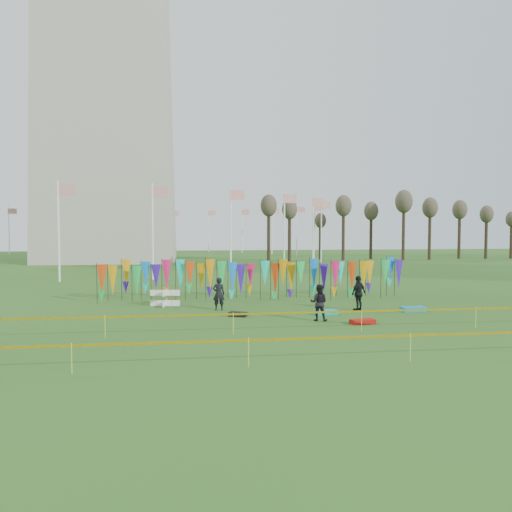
{
  "coord_description": "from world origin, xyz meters",
  "views": [
    {
      "loc": [
        -3.83,
        -21.27,
        4.14
      ],
      "look_at": [
        -0.11,
        6.0,
        2.7
      ],
      "focal_mm": 35.0,
      "sensor_mm": 36.0,
      "label": 1
    }
  ],
  "objects": [
    {
      "name": "caution_tape_far",
      "position": [
        -0.22,
        -6.55,
        0.78
      ],
      "size": [
        26.0,
        0.02,
        0.9
      ],
      "color": "yellow",
      "rests_on": "ground"
    },
    {
      "name": "person_mid",
      "position": [
        2.05,
        0.68,
        0.83
      ],
      "size": [
        0.94,
        0.77,
        1.67
      ],
      "primitive_type": "imported",
      "rotation": [
        0.0,
        0.0,
        2.76
      ],
      "color": "black",
      "rests_on": "ground"
    },
    {
      "name": "kite_bag_turquoise",
      "position": [
        2.84,
        2.23,
        0.11
      ],
      "size": [
        1.17,
        0.73,
        0.22
      ],
      "primitive_type": "cube",
      "rotation": [
        0.0,
        0.0,
        0.18
      ],
      "color": "#0BA8AA",
      "rests_on": "ground"
    },
    {
      "name": "flagpole_ring",
      "position": [
        -14.0,
        48.0,
        4.0
      ],
      "size": [
        57.4,
        56.16,
        8.0
      ],
      "color": "white",
      "rests_on": "ground"
    },
    {
      "name": "box_kite",
      "position": [
        -5.09,
        5.99,
        0.45
      ],
      "size": [
        0.82,
        0.82,
        0.91
      ],
      "rotation": [
        0.0,
        0.0,
        -0.12
      ],
      "color": "red",
      "rests_on": "ground"
    },
    {
      "name": "kite_bag_black",
      "position": [
        -1.49,
        2.35,
        0.1
      ],
      "size": [
        0.96,
        0.78,
        0.19
      ],
      "primitive_type": "cube",
      "rotation": [
        0.0,
        0.0,
        -0.41
      ],
      "color": "black",
      "rests_on": "ground"
    },
    {
      "name": "kite_bag_red",
      "position": [
        3.78,
        -0.31,
        0.1
      ],
      "size": [
        1.17,
        0.73,
        0.2
      ],
      "primitive_type": "cube",
      "rotation": [
        0.0,
        0.0,
        0.23
      ],
      "color": "#B0130B",
      "rests_on": "ground"
    },
    {
      "name": "banner_row",
      "position": [
        0.28,
        7.97,
        1.41
      ],
      "size": [
        18.64,
        0.64,
        2.29
      ],
      "color": "black",
      "rests_on": "ground"
    },
    {
      "name": "kite_bag_teal",
      "position": [
        7.47,
        2.51,
        0.12
      ],
      "size": [
        1.29,
        0.7,
        0.24
      ],
      "primitive_type": "cube",
      "rotation": [
        0.0,
        0.0,
        0.09
      ],
      "color": "#0D8AB9",
      "rests_on": "ground"
    },
    {
      "name": "ground",
      "position": [
        0.0,
        0.0,
        0.0
      ],
      "size": [
        160.0,
        160.0,
        0.0
      ],
      "primitive_type": "plane",
      "color": "#254A14",
      "rests_on": "ground"
    },
    {
      "name": "person_left",
      "position": [
        -2.29,
        4.29,
        0.85
      ],
      "size": [
        0.63,
        0.47,
        1.7
      ],
      "primitive_type": "imported",
      "rotation": [
        0.0,
        0.0,
        3.12
      ],
      "color": "black",
      "rests_on": "ground"
    },
    {
      "name": "tree_line",
      "position": [
        32.0,
        44.0,
        6.17
      ],
      "size": [
        53.92,
        1.92,
        7.84
      ],
      "color": "#37261B",
      "rests_on": "ground"
    },
    {
      "name": "person_right",
      "position": [
        4.82,
        3.2,
        0.9
      ],
      "size": [
        1.21,
        1.08,
        1.8
      ],
      "primitive_type": "imported",
      "rotation": [
        0.0,
        0.0,
        3.74
      ],
      "color": "black",
      "rests_on": "ground"
    },
    {
      "name": "caution_tape_near",
      "position": [
        -0.22,
        -1.86,
        0.78
      ],
      "size": [
        26.0,
        0.02,
        0.9
      ],
      "color": "yellow",
      "rests_on": "ground"
    }
  ]
}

